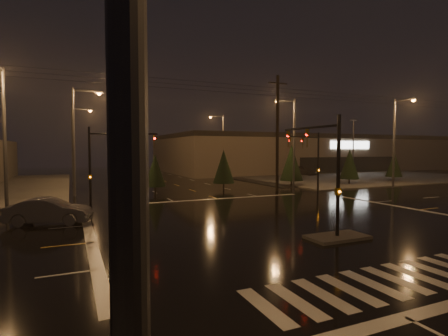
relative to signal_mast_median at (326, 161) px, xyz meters
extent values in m
plane|color=black|center=(0.00, 3.07, -3.75)|extent=(140.00, 140.00, 0.00)
cube|color=#403E39|center=(30.00, 33.07, -3.69)|extent=(36.00, 36.00, 0.12)
cube|color=#403E39|center=(0.00, -0.93, -3.68)|extent=(3.00, 1.60, 0.15)
cube|color=beige|center=(0.00, -5.93, -3.75)|extent=(15.00, 2.60, 0.01)
cube|color=beige|center=(0.00, 14.07, -3.75)|extent=(16.00, 0.50, 0.01)
cube|color=black|center=(35.00, 31.07, -3.71)|extent=(50.00, 24.00, 0.08)
cube|color=#776555|center=(35.00, 49.07, -0.25)|extent=(60.00, 28.00, 7.00)
cube|color=black|center=(35.00, 49.07, 3.05)|extent=(60.20, 28.20, 0.80)
cube|color=white|center=(35.00, 34.97, 1.45)|extent=(9.00, 0.20, 1.40)
cube|color=black|center=(35.00, 35.02, -2.15)|extent=(22.00, 0.15, 2.80)
cylinder|color=black|center=(0.00, -0.93, -0.75)|extent=(0.18, 0.18, 6.00)
cylinder|color=black|center=(0.00, 1.32, 1.75)|extent=(0.12, 4.50, 0.12)
imported|color=#594707|center=(0.00, 3.35, 1.70)|extent=(0.16, 0.20, 1.00)
cube|color=#594707|center=(0.00, -0.93, -1.45)|extent=(0.25, 0.18, 0.35)
cylinder|color=black|center=(10.50, 13.57, -0.75)|extent=(0.18, 0.18, 6.00)
cylinder|color=black|center=(8.15, 12.72, 1.75)|extent=(4.74, 1.82, 0.12)
imported|color=#594707|center=(6.04, 11.95, 1.70)|extent=(0.24, 0.22, 1.00)
cube|color=#594707|center=(10.50, 13.57, -1.45)|extent=(0.25, 0.18, 0.35)
cylinder|color=black|center=(-10.50, 13.57, -0.75)|extent=(0.18, 0.18, 6.00)
cylinder|color=black|center=(-8.15, 12.72, 1.75)|extent=(4.74, 1.82, 0.12)
imported|color=#594707|center=(-6.04, 11.95, 1.70)|extent=(0.24, 0.22, 1.00)
cube|color=#594707|center=(-10.50, 13.57, -1.45)|extent=(0.25, 0.18, 0.35)
cylinder|color=#38383A|center=(-11.50, -11.93, 1.25)|extent=(0.24, 0.24, 10.00)
cylinder|color=#38383A|center=(-11.50, 21.07, 1.25)|extent=(0.24, 0.24, 10.00)
cylinder|color=#38383A|center=(-10.30, 21.07, 6.05)|extent=(2.40, 0.14, 0.14)
cube|color=#38383A|center=(-9.20, 21.07, 6.00)|extent=(0.70, 0.30, 0.18)
sphere|color=orange|center=(-9.20, 21.07, 5.87)|extent=(0.32, 0.32, 0.32)
cylinder|color=#38383A|center=(-11.50, 37.07, 1.25)|extent=(0.24, 0.24, 10.00)
cylinder|color=#38383A|center=(-10.30, 37.07, 6.05)|extent=(2.40, 0.14, 0.14)
cube|color=#38383A|center=(-9.20, 37.07, 6.00)|extent=(0.70, 0.30, 0.18)
sphere|color=orange|center=(-9.20, 37.07, 5.87)|extent=(0.32, 0.32, 0.32)
cylinder|color=#38383A|center=(11.50, 19.07, 1.25)|extent=(0.24, 0.24, 10.00)
cylinder|color=#38383A|center=(10.30, 19.07, 6.05)|extent=(2.40, 0.14, 0.14)
cube|color=#38383A|center=(9.20, 19.07, 6.00)|extent=(0.70, 0.30, 0.18)
sphere|color=orange|center=(9.20, 19.07, 5.87)|extent=(0.32, 0.32, 0.32)
cylinder|color=#38383A|center=(11.50, 39.07, 1.25)|extent=(0.24, 0.24, 10.00)
cylinder|color=#38383A|center=(10.30, 39.07, 6.05)|extent=(2.40, 0.14, 0.14)
cube|color=#38383A|center=(9.20, 39.07, 6.00)|extent=(0.70, 0.30, 0.18)
sphere|color=orange|center=(9.20, 39.07, 5.87)|extent=(0.32, 0.32, 0.32)
cylinder|color=#38383A|center=(-16.00, 14.57, 1.25)|extent=(0.24, 0.24, 10.00)
cylinder|color=#38383A|center=(22.00, 14.57, 1.25)|extent=(0.24, 0.24, 10.00)
cylinder|color=#38383A|center=(22.00, 13.37, 6.05)|extent=(0.14, 2.40, 0.14)
cube|color=#38383A|center=(22.00, 12.27, 6.00)|extent=(0.30, 0.70, 0.18)
sphere|color=orange|center=(22.00, 12.27, 5.87)|extent=(0.32, 0.32, 0.32)
cylinder|color=black|center=(8.00, 17.07, 2.25)|extent=(0.32, 0.32, 12.00)
cube|color=black|center=(8.00, 17.07, 7.45)|extent=(2.20, 0.12, 0.12)
cylinder|color=black|center=(12.06, 20.32, -3.40)|extent=(0.18, 0.18, 0.70)
cone|color=black|center=(12.06, 20.32, -0.95)|extent=(2.68, 2.68, 4.19)
cylinder|color=black|center=(19.89, 19.21, -3.40)|extent=(0.18, 0.18, 0.70)
cone|color=black|center=(19.89, 19.21, -1.19)|extent=(2.38, 2.38, 3.71)
cylinder|color=black|center=(27.93, 19.49, -3.40)|extent=(0.18, 0.18, 0.70)
cone|color=black|center=(27.93, 19.49, -1.39)|extent=(2.13, 2.13, 3.33)
cylinder|color=black|center=(-4.19, 20.06, -3.40)|extent=(0.18, 0.18, 0.70)
cone|color=black|center=(-4.19, 20.06, -1.45)|extent=(2.05, 2.05, 3.20)
cylinder|color=black|center=(3.39, 20.51, -3.40)|extent=(0.18, 0.18, 0.70)
cone|color=black|center=(3.39, 20.51, -1.23)|extent=(2.33, 2.33, 3.64)
imported|color=black|center=(23.64, 33.90, -2.90)|extent=(4.41, 5.30, 1.71)
imported|color=#58585F|center=(-13.00, 8.37, -2.99)|extent=(4.87, 2.78, 1.52)
camera|label=1|loc=(-11.82, -14.05, 0.57)|focal=28.00mm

